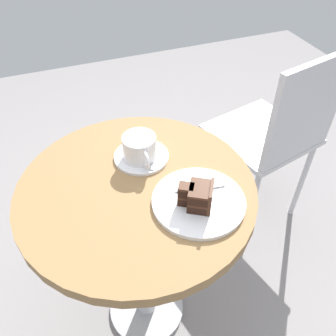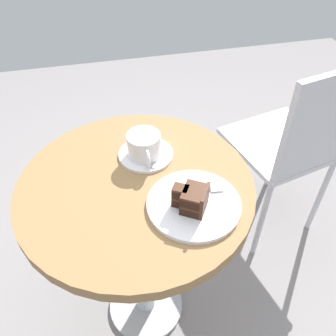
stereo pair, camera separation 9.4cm
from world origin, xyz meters
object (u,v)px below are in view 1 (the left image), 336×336
object	(u,v)px
cake_plate	(198,201)
fork	(206,186)
saucer	(141,156)
cake_slice	(198,196)
napkin	(207,196)
cafe_chair	(278,132)
teaspoon	(153,161)
coffee_cup	(140,147)

from	to	relation	value
cake_plate	fork	distance (m)	0.05
saucer	cake_slice	distance (m)	0.25
cake_slice	napkin	size ratio (longest dim) A/B	0.57
cake_slice	napkin	xyz separation A→B (m)	(-0.03, 0.04, -0.04)
fork	napkin	distance (m)	0.03
saucer	napkin	size ratio (longest dim) A/B	0.94
saucer	cafe_chair	bearing A→B (deg)	104.05
napkin	cake_slice	bearing A→B (deg)	-54.50
cake_slice	fork	size ratio (longest dim) A/B	0.73
teaspoon	cafe_chair	xyz separation A→B (m)	(-0.19, 0.59, -0.19)
coffee_cup	teaspoon	distance (m)	0.05
saucer	teaspoon	bearing A→B (deg)	31.47
cake_slice	cake_plate	bearing A→B (deg)	148.15
cake_plate	coffee_cup	bearing A→B (deg)	-157.65
cake_plate	cafe_chair	world-z (taller)	cafe_chair
cake_slice	napkin	bearing A→B (deg)	125.50
fork	napkin	bearing A→B (deg)	-100.53
saucer	cake_slice	bearing A→B (deg)	17.47
napkin	cafe_chair	xyz separation A→B (m)	(-0.36, 0.50, -0.18)
saucer	fork	bearing A→B (deg)	32.85
coffee_cup	napkin	world-z (taller)	coffee_cup
fork	napkin	size ratio (longest dim) A/B	0.78
saucer	teaspoon	size ratio (longest dim) A/B	1.61
fork	coffee_cup	bearing A→B (deg)	132.78
cake_plate	saucer	bearing A→B (deg)	-159.45
coffee_cup	teaspoon	xyz separation A→B (m)	(0.03, 0.03, -0.03)
saucer	napkin	world-z (taller)	saucer
fork	teaspoon	bearing A→B (deg)	130.98
teaspoon	cake_plate	world-z (taller)	teaspoon
cake_plate	fork	size ratio (longest dim) A/B	1.80
teaspoon	cafe_chair	bearing A→B (deg)	133.44
teaspoon	fork	bearing A→B (deg)	58.81
cake_plate	napkin	bearing A→B (deg)	114.36
cake_slice	fork	world-z (taller)	cake_slice
coffee_cup	teaspoon	size ratio (longest dim) A/B	1.30
cake_slice	cafe_chair	bearing A→B (deg)	125.49
fork	cake_plate	bearing A→B (deg)	-129.19
saucer	cake_slice	size ratio (longest dim) A/B	1.65
cake_plate	cake_slice	world-z (taller)	cake_slice
cake_slice	fork	bearing A→B (deg)	136.73
saucer	cafe_chair	distance (m)	0.66
cake_plate	cafe_chair	distance (m)	0.68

